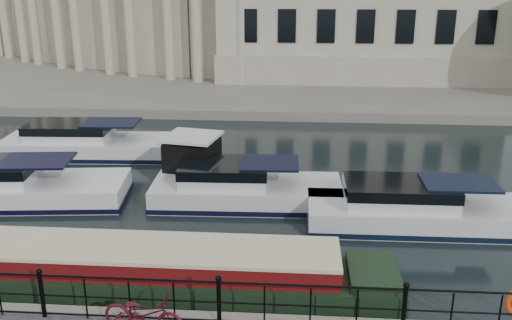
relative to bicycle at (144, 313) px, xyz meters
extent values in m
plane|color=black|center=(1.56, 2.70, -1.04)|extent=(160.00, 160.00, 0.00)
cube|color=#6B665B|center=(1.56, 41.70, -0.76)|extent=(120.00, 42.00, 0.55)
cylinder|color=black|center=(-2.44, 0.45, 0.06)|extent=(0.10, 0.10, 1.10)
sphere|color=black|center=(-2.44, 0.45, 0.66)|extent=(0.14, 0.14, 0.14)
cylinder|color=black|center=(1.56, 0.45, 0.06)|extent=(0.10, 0.10, 1.10)
sphere|color=black|center=(1.56, 0.45, 0.66)|extent=(0.14, 0.14, 0.14)
cylinder|color=black|center=(5.56, 0.45, 0.06)|extent=(0.10, 0.10, 1.10)
sphere|color=black|center=(5.56, 0.45, 0.66)|extent=(0.14, 0.14, 0.14)
cylinder|color=black|center=(1.56, 0.45, 0.56)|extent=(24.00, 0.05, 0.05)
cylinder|color=black|center=(1.56, 0.45, 0.06)|extent=(24.00, 0.04, 0.04)
cube|color=#9E937F|center=(7.56, 35.70, 0.51)|extent=(20.30, 14.30, 2.00)
cube|color=#ADA38C|center=(-1.77, 31.72, 5.01)|extent=(5.73, 4.06, 11.00)
cylinder|color=#ADA38C|center=(-0.72, 28.85, 4.41)|extent=(0.70, 0.70, 9.80)
cylinder|color=#ADA38C|center=(-3.93, 29.57, 4.41)|extent=(0.70, 0.70, 9.80)
cylinder|color=#ADA38C|center=(-6.03, 30.17, 4.41)|extent=(0.70, 0.70, 9.80)
cylinder|color=#ADA38C|center=(-9.13, 31.26, 4.41)|extent=(0.70, 0.70, 9.80)
cylinder|color=#ADA38C|center=(-11.14, 32.11, 4.41)|extent=(0.70, 0.70, 9.80)
cylinder|color=#ADA38C|center=(-14.09, 33.56, 4.41)|extent=(0.70, 0.70, 9.80)
cylinder|color=#ADA38C|center=(-15.99, 34.65, 4.41)|extent=(0.70, 0.70, 9.80)
cylinder|color=#ADA38C|center=(-18.74, 36.44, 4.41)|extent=(0.70, 0.70, 9.80)
cylinder|color=#ADA38C|center=(-20.49, 37.75, 4.41)|extent=(0.70, 0.70, 9.80)
cylinder|color=#ADA38C|center=(-23.01, 39.86, 4.41)|extent=(0.70, 0.70, 9.80)
imported|color=#480C16|center=(0.00, 0.00, 0.00)|extent=(1.94, 0.97, 0.97)
cube|color=black|center=(-1.97, 2.79, -0.94)|extent=(15.84, 2.13, 0.95)
cube|color=#5F0D0F|center=(-1.97, 2.79, -0.29)|extent=(12.67, 1.81, 0.74)
cube|color=beige|center=(-1.97, 2.79, 0.11)|extent=(12.67, 1.88, 0.11)
cube|color=#6B665B|center=(-0.79, 10.20, -0.99)|extent=(3.05, 2.70, 0.22)
cube|color=black|center=(-0.79, 10.20, 0.06)|extent=(2.09, 2.09, 1.60)
cube|color=silver|center=(-0.79, 10.20, 1.01)|extent=(2.30, 2.30, 0.11)
cube|color=white|center=(-7.10, 8.29, -0.84)|extent=(8.41, 3.54, 1.20)
cube|color=black|center=(-7.10, 8.29, -0.92)|extent=(8.49, 3.58, 0.18)
cube|color=black|center=(-6.13, 8.39, 0.51)|extent=(2.63, 2.14, 0.08)
cube|color=silver|center=(1.43, 8.75, -0.84)|extent=(6.83, 2.75, 1.20)
cube|color=black|center=(1.43, 8.75, -0.92)|extent=(6.90, 2.78, 0.18)
cube|color=silver|center=(0.62, 8.72, 0.01)|extent=(3.10, 2.19, 0.90)
cube|color=black|center=(2.25, 8.77, 0.51)|extent=(2.08, 1.85, 0.08)
cube|color=silver|center=(7.49, 7.21, -0.84)|extent=(7.76, 2.48, 1.20)
cube|color=black|center=(7.49, 7.21, -0.92)|extent=(7.84, 2.51, 0.18)
cube|color=silver|center=(6.56, 7.20, 0.01)|extent=(3.50, 2.02, 0.90)
cube|color=black|center=(8.42, 7.22, 0.51)|extent=(2.34, 1.72, 0.08)
cube|color=white|center=(-6.12, 13.87, -0.84)|extent=(8.13, 2.92, 1.20)
cube|color=black|center=(-6.12, 13.87, -0.92)|extent=(8.21, 2.95, 0.18)
cube|color=white|center=(-7.08, 13.83, 0.01)|extent=(3.70, 2.26, 0.90)
cube|color=black|center=(-5.15, 13.92, 0.51)|extent=(2.48, 1.90, 0.08)
camera|label=1|loc=(3.18, -10.34, 6.95)|focal=40.00mm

